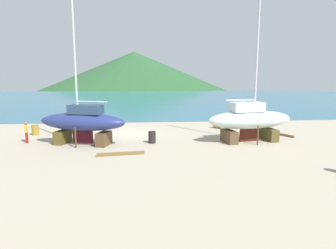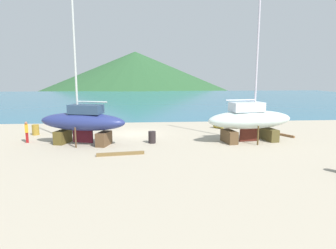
% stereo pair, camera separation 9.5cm
% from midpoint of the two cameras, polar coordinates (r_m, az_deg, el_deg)
% --- Properties ---
extents(ground_plane, '(48.15, 48.15, 0.00)m').
position_cam_midpoint_polar(ground_plane, '(21.19, -7.12, -4.66)').
color(ground_plane, '#AFA38C').
extents(sea_water, '(130.23, 72.21, 0.01)m').
position_cam_midpoint_polar(sea_water, '(68.89, -5.60, 5.05)').
color(sea_water, '#2A6A89').
rests_on(sea_water, ground).
extents(headland_hill, '(161.63, 161.63, 33.47)m').
position_cam_midpoint_polar(headland_hill, '(142.45, -6.55, 7.23)').
color(headland_hill, '#2B572F').
rests_on(headland_hill, ground).
extents(sailboat_small_center, '(7.07, 3.83, 11.55)m').
position_cam_midpoint_polar(sailboat_small_center, '(22.89, -16.45, 0.54)').
color(sailboat_small_center, brown).
rests_on(sailboat_small_center, ground).
extents(sailboat_far_slipway, '(7.24, 3.33, 12.05)m').
position_cam_midpoint_polar(sailboat_far_slipway, '(23.85, 15.54, 0.98)').
color(sailboat_far_slipway, brown).
rests_on(sailboat_far_slipway, ground).
extents(worker, '(0.38, 0.50, 1.65)m').
position_cam_midpoint_polar(worker, '(25.25, -25.99, -1.29)').
color(worker, maroon).
rests_on(worker, ground).
extents(barrel_ochre, '(0.74, 0.74, 0.92)m').
position_cam_midpoint_polar(barrel_ochre, '(22.65, -3.25, -2.50)').
color(barrel_ochre, black).
rests_on(barrel_ochre, ground).
extents(barrel_tipped_center, '(1.12, 1.11, 0.65)m').
position_cam_midpoint_polar(barrel_tipped_center, '(29.55, 9.69, -0.09)').
color(barrel_tipped_center, olive).
rests_on(barrel_tipped_center, ground).
extents(barrel_by_slipway, '(0.85, 0.85, 0.90)m').
position_cam_midpoint_polar(barrel_by_slipway, '(28.64, -15.17, -0.33)').
color(barrel_by_slipway, navy).
rests_on(barrel_by_slipway, ground).
extents(barrel_rust_mid, '(0.70, 0.70, 0.92)m').
position_cam_midpoint_polar(barrel_rust_mid, '(28.25, -24.56, -0.97)').
color(barrel_rust_mid, olive).
rests_on(barrel_rust_mid, ground).
extents(barrel_tipped_left, '(0.68, 0.68, 0.89)m').
position_cam_midpoint_polar(barrel_tipped_left, '(27.80, -18.41, -0.78)').
color(barrel_tipped_left, '#20262A').
rests_on(barrel_tipped_left, ground).
extents(timber_long_fore, '(1.12, 1.97, 0.19)m').
position_cam_midpoint_polar(timber_long_fore, '(27.30, 21.45, -1.88)').
color(timber_long_fore, brown).
rests_on(timber_long_fore, ground).
extents(timber_plank_far, '(3.11, 0.65, 0.20)m').
position_cam_midpoint_polar(timber_plank_far, '(19.49, -9.34, -5.65)').
color(timber_plank_far, brown).
rests_on(timber_plank_far, ground).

